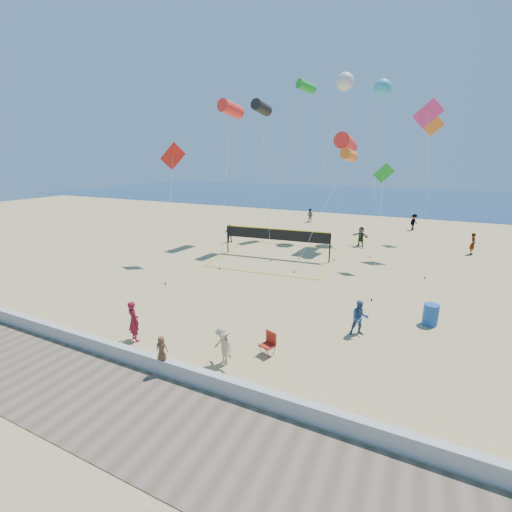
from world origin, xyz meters
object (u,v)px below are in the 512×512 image
at_px(woman, 134,321).
at_px(trash_barrel, 431,314).
at_px(camp_chair, 269,342).
at_px(volleyball_net, 276,238).

xyz_separation_m(woman, trash_barrel, (11.29, 6.97, -0.39)).
bearing_deg(woman, camp_chair, -144.70).
bearing_deg(woman, trash_barrel, -127.44).
relative_size(camp_chair, volleyball_net, 0.11).
bearing_deg(trash_barrel, woman, -148.31).
height_order(camp_chair, trash_barrel, trash_barrel).
distance_m(camp_chair, volleyball_net, 13.91).
height_order(woman, trash_barrel, woman).
bearing_deg(trash_barrel, volleyball_net, 145.45).
bearing_deg(volleyball_net, woman, -97.30).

